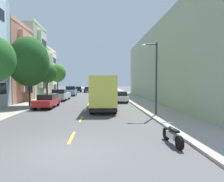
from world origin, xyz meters
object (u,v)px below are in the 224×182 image
at_px(parked_hatchback_charcoal, 113,91).
at_px(moving_navy_sedan, 88,89).
at_px(parked_wagon_burgundy, 111,90).
at_px(parked_hatchback_black, 78,89).
at_px(street_tree_third, 47,73).
at_px(parked_pickup_silver, 61,95).
at_px(parked_suv_sky, 71,91).
at_px(street_tree_farthest, 57,73).
at_px(parked_wagon_red, 48,100).
at_px(parked_motorcycle, 172,135).
at_px(delivery_box_truck, 103,91).
at_px(street_tree_second, 29,62).
at_px(parked_wagon_white, 120,96).
at_px(street_lamp, 154,72).

xyz_separation_m(parked_hatchback_charcoal, moving_navy_sedan, (-6.17, 10.26, -0.01)).
distance_m(parked_wagon_burgundy, parked_hatchback_black, 9.27).
bearing_deg(parked_hatchback_black, street_tree_third, -94.74).
bearing_deg(parked_pickup_silver, parked_suv_sky, 89.64).
relative_size(street_tree_farthest, parked_wagon_red, 1.27).
distance_m(parked_pickup_silver, parked_motorcycle, 23.25).
bearing_deg(parked_pickup_silver, parked_hatchback_black, 89.90).
xyz_separation_m(delivery_box_truck, moving_navy_sedan, (-3.60, 33.54, -1.17)).
relative_size(parked_pickup_silver, moving_navy_sedan, 1.19).
relative_size(parked_wagon_burgundy, moving_navy_sedan, 1.05).
xyz_separation_m(street_tree_farthest, parked_hatchback_black, (2.00, 16.76, -3.68)).
bearing_deg(street_tree_farthest, street_tree_second, -90.00).
bearing_deg(parked_wagon_white, parked_hatchback_charcoal, 89.47).
relative_size(street_tree_second, parked_motorcycle, 3.73).
bearing_deg(street_tree_second, parked_wagon_red, -14.85).
bearing_deg(street_tree_third, street_tree_farthest, 90.00).
distance_m(street_tree_second, moving_navy_sedan, 31.58).
xyz_separation_m(delivery_box_truck, parked_wagon_white, (2.42, 7.39, -1.11)).
height_order(delivery_box_truck, parked_pickup_silver, delivery_box_truck).
height_order(parked_wagon_white, parked_motorcycle, parked_wagon_white).
xyz_separation_m(street_tree_farthest, moving_navy_sedan, (4.60, 16.23, -3.69)).
height_order(delivery_box_truck, parked_motorcycle, delivery_box_truck).
bearing_deg(parked_wagon_red, delivery_box_truck, -18.50).
relative_size(street_tree_farthest, parked_suv_sky, 1.24).
bearing_deg(street_tree_second, parked_suv_sky, 83.53).
relative_size(parked_wagon_white, parked_hatchback_charcoal, 1.18).
distance_m(parked_wagon_white, parked_motorcycle, 18.59).
height_order(delivery_box_truck, parked_hatchback_charcoal, delivery_box_truck).
bearing_deg(parked_wagon_white, parked_hatchback_black, 107.91).
bearing_deg(street_tree_second, delivery_box_truck, -17.57).
xyz_separation_m(street_tree_third, parked_wagon_burgundy, (10.63, 20.73, -3.32)).
bearing_deg(parked_wagon_burgundy, street_tree_farthest, -128.49).
relative_size(street_tree_second, parked_suv_sky, 1.58).
bearing_deg(moving_navy_sedan, parked_motorcycle, -81.67).
bearing_deg(delivery_box_truck, parked_motorcycle, -75.21).
bearing_deg(parked_hatchback_charcoal, delivery_box_truck, -96.30).
height_order(street_tree_second, parked_wagon_white, street_tree_second).
relative_size(street_tree_third, street_lamp, 0.93).
relative_size(parked_wagon_burgundy, parked_wagon_red, 0.99).
bearing_deg(parked_motorcycle, delivery_box_truck, 104.79).
distance_m(parked_hatchback_black, moving_navy_sedan, 2.65).
xyz_separation_m(moving_navy_sedan, parked_motorcycle, (6.55, -44.73, -0.34)).
bearing_deg(parked_suv_sky, parked_wagon_red, -89.68).
bearing_deg(parked_wagon_red, parked_wagon_burgundy, 73.47).
xyz_separation_m(street_tree_third, parked_pickup_silver, (1.96, 0.21, -3.30)).
bearing_deg(street_tree_third, parked_wagon_red, -74.99).
distance_m(parked_wagon_red, parked_hatchback_charcoal, 22.94).
bearing_deg(parked_pickup_silver, parked_hatchback_charcoal, 56.11).
xyz_separation_m(street_tree_third, parked_motorcycle, (11.15, -21.14, -3.71)).
xyz_separation_m(street_lamp, parked_wagon_burgundy, (-1.70, 34.58, -2.82)).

